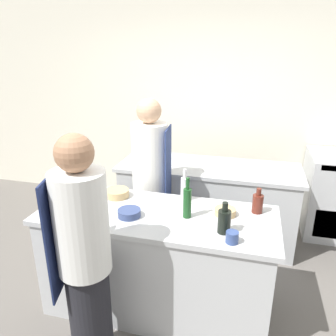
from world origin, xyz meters
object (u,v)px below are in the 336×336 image
bottle_olive_oil (187,202)px  bowl_wooden_salad (117,193)px  chef_at_stove (151,184)px  bowl_mixing_large (65,210)px  stockpot (142,151)px  chef_at_prep_near (84,259)px  cup (232,237)px  bowl_ceramic_blue (225,212)px  bottle_wine (184,188)px  bottle_vinegar (224,221)px  bowl_prep_small (129,213)px  bottle_cooking_oil (258,203)px

bottle_olive_oil → bowl_wooden_salad: size_ratio=1.58×
chef_at_stove → bowl_wooden_salad: chef_at_stove is taller
bowl_mixing_large → stockpot: (0.13, 1.42, 0.07)m
chef_at_prep_near → bowl_mixing_large: chef_at_prep_near is taller
bowl_mixing_large → cup: bearing=-3.0°
stockpot → bowl_ceramic_blue: bearing=-46.5°
chef_at_stove → bottle_wine: 0.58m
chef_at_prep_near → bottle_olive_oil: 0.84m
stockpot → chef_at_prep_near: bearing=-82.4°
cup → stockpot: stockpot is taller
bowl_wooden_salad → cup: cup is taller
chef_at_prep_near → bowl_wooden_salad: 0.83m
bottle_vinegar → chef_at_stove: bearing=134.5°
bowl_wooden_salad → cup: (1.01, -0.47, 0.01)m
chef_at_stove → stockpot: 0.66m
chef_at_stove → bowl_mixing_large: (-0.41, -0.85, 0.08)m
chef_at_prep_near → bowl_wooden_salad: size_ratio=8.15×
chef_at_prep_near → bowl_prep_small: chef_at_prep_near is taller
bottle_olive_oil → bowl_prep_small: 0.45m
bottle_wine → bowl_wooden_salad: size_ratio=1.38×
bottle_olive_oil → bottle_cooking_oil: bottle_olive_oil is taller
chef_at_stove → bowl_mixing_large: size_ratio=7.83×
bowl_ceramic_blue → stockpot: bearing=133.5°
chef_at_stove → chef_at_prep_near: bearing=-7.2°
bottle_wine → bowl_wooden_salad: bearing=-172.5°
cup → bottle_vinegar: bearing=119.4°
chef_at_prep_near → bottle_olive_oil: bearing=-55.4°
chef_at_stove → bottle_cooking_oil: bearing=61.1°
bottle_vinegar → bottle_cooking_oil: bottle_vinegar is taller
bottle_cooking_oil → bowl_ceramic_blue: (-0.24, -0.10, -0.05)m
chef_at_prep_near → chef_at_stove: bearing=-16.4°
chef_at_stove → bowl_wooden_salad: (-0.16, -0.45, 0.07)m
bowl_mixing_large → bowl_wooden_salad: (0.25, 0.41, -0.01)m
bowl_prep_small → bowl_ceramic_blue: bowl_prep_small is taller
bowl_ceramic_blue → cup: 0.38m
bottle_olive_oil → bottle_vinegar: bearing=-28.1°
chef_at_stove → bottle_vinegar: (0.79, -0.80, 0.13)m
bottle_vinegar → bowl_mixing_large: size_ratio=1.07×
bottle_vinegar → cup: bottle_vinegar is taller
bottle_olive_oil → bottle_cooking_oil: (0.51, 0.21, -0.05)m
bottle_wine → stockpot: bottle_wine is taller
bowl_ceramic_blue → cup: bearing=-77.9°
chef_at_prep_near → bowl_ceramic_blue: (0.81, 0.72, 0.08)m
bottle_wine → stockpot: size_ratio=1.25×
bowl_ceramic_blue → chef_at_prep_near: bearing=-138.2°
bowl_prep_small → bowl_ceramic_blue: (0.70, 0.21, -0.00)m
bowl_mixing_large → bottle_olive_oil: bearing=12.7°
bottle_wine → bowl_ceramic_blue: bearing=-25.7°
bowl_ceramic_blue → cup: cup is taller
bottle_cooking_oil → bowl_wooden_salad: 1.17m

